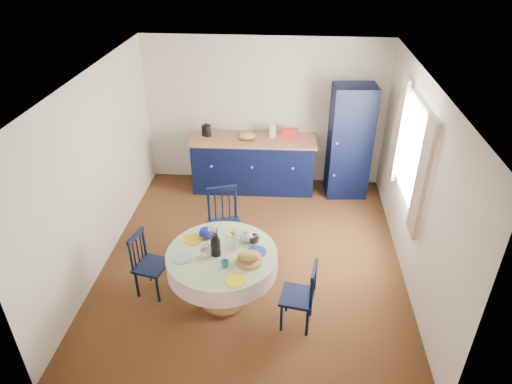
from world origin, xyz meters
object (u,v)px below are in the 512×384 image
Objects in this scene: dining_table at (223,261)px; mug_a at (205,253)px; cobalt_bowl at (208,234)px; kitchen_counter at (253,163)px; chair_far at (225,224)px; chair_left at (149,264)px; pantry_cabinet at (350,142)px; mug_b at (225,264)px; chair_right at (301,295)px; mug_c at (254,239)px; mug_d at (212,232)px.

dining_table is 0.26m from mug_a.
mug_a reaches higher than cobalt_bowl.
kitchen_counter is 2.09× the size of chair_far.
chair_left is 1.15m from chair_far.
mug_a is at bearing -111.09° from chair_far.
pantry_cabinet is 8.53× the size of cobalt_bowl.
mug_b reaches higher than cobalt_bowl.
pantry_cabinet is 3.09m from cobalt_bowl.
mug_b is at bearing -92.23° from kitchen_counter.
chair_right is at bearing -15.77° from dining_table.
chair_far is at bearing -130.13° from chair_right.
chair_far is (-1.79, -1.82, -0.43)m from pantry_cabinet.
kitchen_counter is at bearing 65.76° from chair_far.
chair_left is (-0.94, 0.15, -0.22)m from dining_table.
pantry_cabinet is 3.73m from chair_left.
mug_a is at bearing -97.07° from kitchen_counter.
mug_a is (-0.29, -2.89, 0.34)m from kitchen_counter.
mug_c is at bearing -86.18° from kitchen_counter.
dining_table is 0.44m from mug_c.
mug_a reaches higher than mug_b.
chair_far is 8.48× the size of mug_a.
kitchen_counter reaches higher than chair_far.
pantry_cabinet reaches higher than cobalt_bowl.
mug_c is at bearing -73.10° from chair_left.
mug_a reaches higher than chair_right.
cobalt_bowl is (-0.56, 0.09, -0.02)m from mug_c.
kitchen_counter reaches higher than cobalt_bowl.
mug_a is 0.60m from mug_c.
mug_c is (-1.33, -2.54, -0.12)m from pantry_cabinet.
mug_a is (-0.18, -0.07, 0.17)m from dining_table.
mug_a reaches higher than mug_d.
chair_far is 4.54× the size of cobalt_bowl.
mug_a is at bearing -157.93° from dining_table.
kitchen_counter is 2.82m from dining_table.
pantry_cabinet is 2.87m from mug_c.
kitchen_counter is at bearing 95.26° from mug_c.
chair_right is 8.91× the size of mug_d.
cobalt_bowl is at bearing -132.60° from pantry_cabinet.
dining_table is at bearing -85.44° from chair_left.
mug_c is (0.34, 0.22, 0.17)m from dining_table.
mug_d reaches higher than chair_right.
kitchen_counter is 1.64× the size of dining_table.
kitchen_counter is 2.48× the size of chair_left.
kitchen_counter is 1.88m from chair_far.
chair_far is 1.23m from mug_b.
chair_far is at bearing -32.45° from chair_left.
mug_c is (0.52, 0.30, 0.00)m from mug_a.
chair_far is 0.68m from mug_d.
mug_a is 0.41m from mug_d.
dining_table is at bearing -55.76° from cobalt_bowl.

